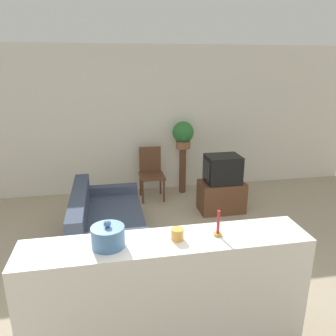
# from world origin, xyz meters

# --- Properties ---
(ground_plane) EXTENTS (14.00, 14.00, 0.00)m
(ground_plane) POSITION_xyz_m (0.00, 0.00, 0.00)
(ground_plane) COLOR tan
(wall_back) EXTENTS (9.00, 0.06, 2.70)m
(wall_back) POSITION_xyz_m (0.00, 3.43, 1.35)
(wall_back) COLOR silver
(wall_back) RESTS_ON ground_plane
(couch) EXTENTS (0.94, 1.68, 0.73)m
(couch) POSITION_xyz_m (-0.51, 1.50, 0.26)
(couch) COLOR #384256
(couch) RESTS_ON ground_plane
(tv_stand) EXTENTS (0.73, 0.46, 0.51)m
(tv_stand) POSITION_xyz_m (1.40, 2.16, 0.25)
(tv_stand) COLOR brown
(tv_stand) RESTS_ON ground_plane
(television) EXTENTS (0.56, 0.44, 0.45)m
(television) POSITION_xyz_m (1.39, 2.16, 0.73)
(television) COLOR black
(television) RESTS_ON tv_stand
(wooden_chair) EXTENTS (0.44, 0.44, 0.93)m
(wooden_chair) POSITION_xyz_m (0.33, 2.97, 0.51)
(wooden_chair) COLOR brown
(wooden_chair) RESTS_ON ground_plane
(plant_stand) EXTENTS (0.13, 0.13, 0.87)m
(plant_stand) POSITION_xyz_m (0.95, 3.10, 0.44)
(plant_stand) COLOR brown
(plant_stand) RESTS_ON ground_plane
(potted_plant) EXTENTS (0.39, 0.39, 0.50)m
(potted_plant) POSITION_xyz_m (0.95, 3.10, 1.14)
(potted_plant) COLOR #8E5B3D
(potted_plant) RESTS_ON plant_stand
(foreground_counter) EXTENTS (2.30, 0.44, 1.05)m
(foreground_counter) POSITION_xyz_m (0.00, -0.41, 0.52)
(foreground_counter) COLOR white
(foreground_counter) RESTS_ON ground_plane
(decorative_bowl) EXTENTS (0.25, 0.25, 0.22)m
(decorative_bowl) POSITION_xyz_m (-0.45, -0.41, 1.13)
(decorative_bowl) COLOR #4C7AAD
(decorative_bowl) RESTS_ON foreground_counter
(candle_jar) EXTENTS (0.10, 0.10, 0.09)m
(candle_jar) POSITION_xyz_m (0.08, -0.41, 1.09)
(candle_jar) COLOR gold
(candle_jar) RESTS_ON foreground_counter
(candlestick) EXTENTS (0.07, 0.07, 0.22)m
(candlestick) POSITION_xyz_m (0.41, -0.41, 1.12)
(candlestick) COLOR #B7933D
(candlestick) RESTS_ON foreground_counter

